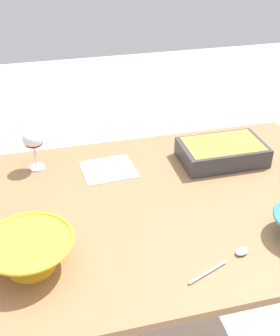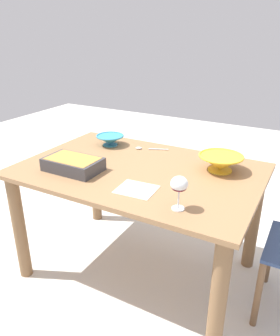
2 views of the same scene
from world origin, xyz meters
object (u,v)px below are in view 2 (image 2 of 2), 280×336
Objects in this scene: small_bowl at (110,140)px; dining_table at (139,189)px; casserole_dish at (73,164)px; serving_spoon at (145,148)px; napkin at (137,189)px; wine_glass at (179,186)px; mixing_bowl at (221,162)px.

dining_table is at bearing 144.72° from small_bowl.
small_bowl is at bearing -82.80° from casserole_dish.
napkin is at bearing 113.95° from serving_spoon.
small_bowl is (0.78, -0.61, -0.08)m from wine_glass.
serving_spoon is at bearing -110.50° from casserole_dish.
casserole_dish is 0.49m from small_bowl.
wine_glass is (-0.39, 0.33, 0.26)m from dining_table.
mixing_bowl is 0.57m from serving_spoon.
casserole_dish is 1.50× the size of serving_spoon.
wine_glass reaches higher than small_bowl.
dining_table is at bearing -63.38° from napkin.
mixing_bowl reaches higher than small_bowl.
serving_spoon is at bearing -51.44° from wine_glass.
mixing_bowl is at bearing -151.63° from casserole_dish.
wine_glass reaches higher than napkin.
mixing_bowl reaches higher than napkin.
wine_glass is at bearing 163.01° from napkin.
casserole_dish reaches higher than serving_spoon.
serving_spoon is (-0.20, -0.53, -0.04)m from casserole_dish.
wine_glass is 0.64× the size of mixing_bowl.
small_bowl is 0.90× the size of serving_spoon.
dining_table is 4.30× the size of casserole_dish.
napkin is at bearing -16.99° from wine_glass.
casserole_dish is 0.56m from serving_spoon.
serving_spoon is at bearing -170.13° from small_bowl.
dining_table is at bearing 111.74° from serving_spoon.
dining_table is 0.37m from serving_spoon.
small_bowl is at bearing 9.87° from serving_spoon.
mixing_bowl reaches higher than serving_spoon.
casserole_dish and small_bowl have the same top height.
small_bowl is at bearing -5.10° from mixing_bowl.
napkin is (-0.25, 0.57, -0.01)m from serving_spoon.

